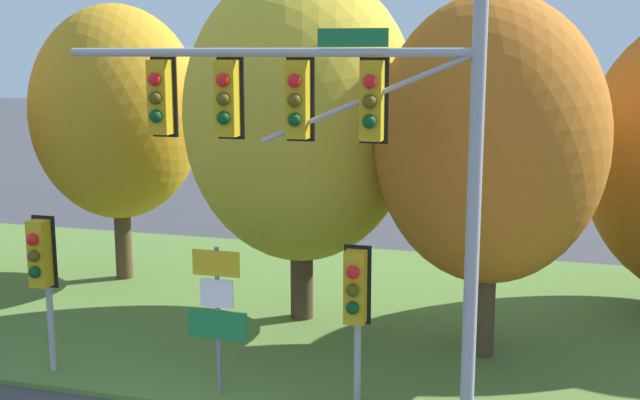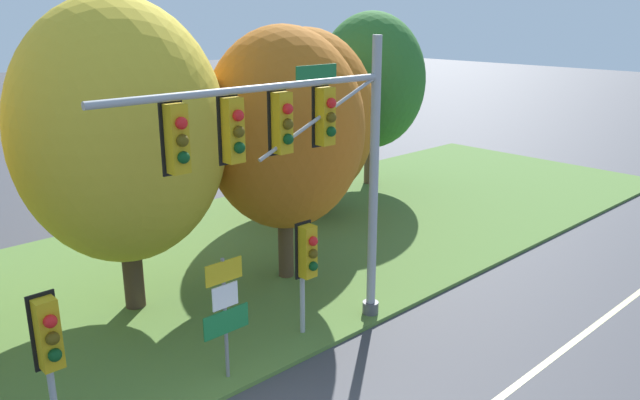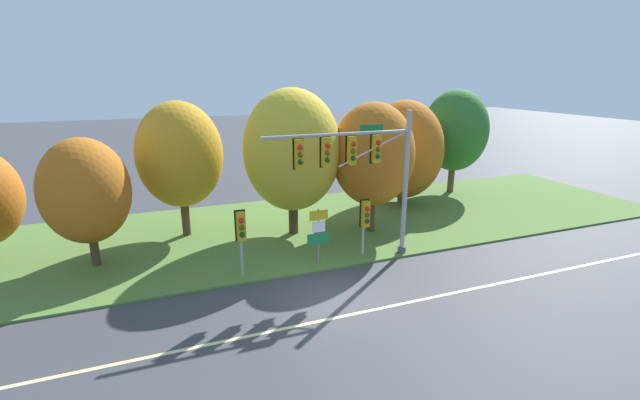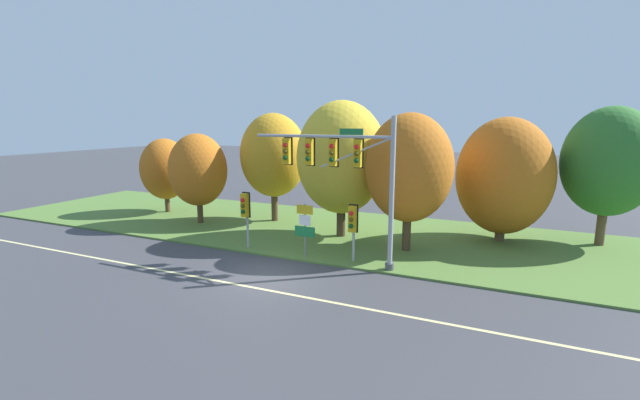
{
  "view_description": "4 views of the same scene",
  "coord_description": "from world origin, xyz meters",
  "px_view_note": "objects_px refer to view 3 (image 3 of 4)",
  "views": [
    {
      "loc": [
        5.82,
        -9.14,
        6.0
      ],
      "look_at": [
        2.38,
        2.9,
        3.67
      ],
      "focal_mm": 45.0,
      "sensor_mm": 36.0,
      "label": 1
    },
    {
      "loc": [
        -5.88,
        -6.54,
        7.36
      ],
      "look_at": [
        3.04,
        2.91,
        3.44
      ],
      "focal_mm": 35.0,
      "sensor_mm": 36.0,
      "label": 2
    },
    {
      "loc": [
        -5.75,
        -13.64,
        8.38
      ],
      "look_at": [
        1.16,
        4.52,
        2.68
      ],
      "focal_mm": 24.0,
      "sensor_mm": 36.0,
      "label": 3
    },
    {
      "loc": [
        9.52,
        -15.03,
        6.69
      ],
      "look_at": [
        0.82,
        4.13,
        2.76
      ],
      "focal_mm": 24.0,
      "sensor_mm": 36.0,
      "label": 4
    }
  ],
  "objects_px": {
    "pedestrian_signal_further_along": "(241,230)",
    "tree_furthest_back": "(455,131)",
    "pedestrian_signal_near_kerb": "(365,217)",
    "tree_behind_signpost": "(180,155)",
    "tree_tall_centre": "(373,155)",
    "traffic_signal_mast": "(362,163)",
    "tree_left_of_mast": "(85,191)",
    "route_sign_post": "(319,231)",
    "tree_mid_verge": "(292,151)",
    "tree_right_far": "(404,150)"
  },
  "relations": [
    {
      "from": "traffic_signal_mast",
      "to": "tree_furthest_back",
      "type": "xyz_separation_m",
      "value": [
        11.55,
        8.49,
        -0.11
      ]
    },
    {
      "from": "tree_left_of_mast",
      "to": "tree_furthest_back",
      "type": "height_order",
      "value": "tree_furthest_back"
    },
    {
      "from": "tree_left_of_mast",
      "to": "tree_tall_centre",
      "type": "bearing_deg",
      "value": -1.72
    },
    {
      "from": "tree_tall_centre",
      "to": "tree_right_far",
      "type": "height_order",
      "value": "tree_tall_centre"
    },
    {
      "from": "pedestrian_signal_near_kerb",
      "to": "tree_tall_centre",
      "type": "bearing_deg",
      "value": 57.78
    },
    {
      "from": "pedestrian_signal_near_kerb",
      "to": "route_sign_post",
      "type": "relative_size",
      "value": 1.05
    },
    {
      "from": "route_sign_post",
      "to": "tree_behind_signpost",
      "type": "height_order",
      "value": "tree_behind_signpost"
    },
    {
      "from": "pedestrian_signal_near_kerb",
      "to": "tree_right_far",
      "type": "height_order",
      "value": "tree_right_far"
    },
    {
      "from": "pedestrian_signal_near_kerb",
      "to": "route_sign_post",
      "type": "bearing_deg",
      "value": -175.55
    },
    {
      "from": "traffic_signal_mast",
      "to": "tree_mid_verge",
      "type": "xyz_separation_m",
      "value": [
        -1.8,
        4.43,
        -0.05
      ]
    },
    {
      "from": "tree_furthest_back",
      "to": "pedestrian_signal_near_kerb",
      "type": "bearing_deg",
      "value": -143.62
    },
    {
      "from": "traffic_signal_mast",
      "to": "tree_left_of_mast",
      "type": "bearing_deg",
      "value": 162.16
    },
    {
      "from": "traffic_signal_mast",
      "to": "pedestrian_signal_near_kerb",
      "type": "bearing_deg",
      "value": 34.46
    },
    {
      "from": "pedestrian_signal_further_along",
      "to": "tree_tall_centre",
      "type": "relative_size",
      "value": 0.42
    },
    {
      "from": "tree_left_of_mast",
      "to": "pedestrian_signal_further_along",
      "type": "bearing_deg",
      "value": -30.85
    },
    {
      "from": "tree_tall_centre",
      "to": "tree_furthest_back",
      "type": "bearing_deg",
      "value": 29.47
    },
    {
      "from": "tree_behind_signpost",
      "to": "tree_right_far",
      "type": "relative_size",
      "value": 1.04
    },
    {
      "from": "tree_mid_verge",
      "to": "tree_furthest_back",
      "type": "relative_size",
      "value": 1.05
    },
    {
      "from": "tree_left_of_mast",
      "to": "tree_right_far",
      "type": "distance_m",
      "value": 18.35
    },
    {
      "from": "traffic_signal_mast",
      "to": "pedestrian_signal_further_along",
      "type": "xyz_separation_m",
      "value": [
        -5.4,
        0.09,
        -2.45
      ]
    },
    {
      "from": "tree_tall_centre",
      "to": "tree_furthest_back",
      "type": "height_order",
      "value": "tree_furthest_back"
    },
    {
      "from": "route_sign_post",
      "to": "tree_mid_verge",
      "type": "bearing_deg",
      "value": 87.75
    },
    {
      "from": "tree_left_of_mast",
      "to": "tree_furthest_back",
      "type": "bearing_deg",
      "value": 11.88
    },
    {
      "from": "pedestrian_signal_near_kerb",
      "to": "route_sign_post",
      "type": "height_order",
      "value": "pedestrian_signal_near_kerb"
    },
    {
      "from": "tree_furthest_back",
      "to": "traffic_signal_mast",
      "type": "bearing_deg",
      "value": -143.69
    },
    {
      "from": "route_sign_post",
      "to": "tree_right_far",
      "type": "xyz_separation_m",
      "value": [
        8.59,
        7.1,
        2.0
      ]
    },
    {
      "from": "tree_furthest_back",
      "to": "tree_tall_centre",
      "type": "bearing_deg",
      "value": -150.53
    },
    {
      "from": "pedestrian_signal_near_kerb",
      "to": "tree_furthest_back",
      "type": "bearing_deg",
      "value": 36.38
    },
    {
      "from": "tree_mid_verge",
      "to": "tree_left_of_mast",
      "type": "bearing_deg",
      "value": -175.42
    },
    {
      "from": "pedestrian_signal_near_kerb",
      "to": "tree_left_of_mast",
      "type": "height_order",
      "value": "tree_left_of_mast"
    },
    {
      "from": "tree_tall_centre",
      "to": "tree_behind_signpost",
      "type": "bearing_deg",
      "value": 162.78
    },
    {
      "from": "tree_furthest_back",
      "to": "tree_mid_verge",
      "type": "bearing_deg",
      "value": -163.1
    },
    {
      "from": "pedestrian_signal_near_kerb",
      "to": "tree_behind_signpost",
      "type": "xyz_separation_m",
      "value": [
        -7.68,
        5.93,
        2.38
      ]
    },
    {
      "from": "traffic_signal_mast",
      "to": "pedestrian_signal_near_kerb",
      "type": "xyz_separation_m",
      "value": [
        0.41,
        0.28,
        -2.62
      ]
    },
    {
      "from": "pedestrian_signal_further_along",
      "to": "tree_tall_centre",
      "type": "distance_m",
      "value": 8.58
    },
    {
      "from": "tree_tall_centre",
      "to": "tree_furthest_back",
      "type": "distance_m",
      "value": 10.64
    },
    {
      "from": "route_sign_post",
      "to": "tree_furthest_back",
      "type": "xyz_separation_m",
      "value": [
        13.52,
        8.39,
        2.85
      ]
    },
    {
      "from": "pedestrian_signal_near_kerb",
      "to": "tree_behind_signpost",
      "type": "relative_size",
      "value": 0.39
    },
    {
      "from": "tree_left_of_mast",
      "to": "pedestrian_signal_near_kerb",
      "type": "bearing_deg",
      "value": -15.99
    },
    {
      "from": "pedestrian_signal_near_kerb",
      "to": "route_sign_post",
      "type": "xyz_separation_m",
      "value": [
        -2.39,
        -0.19,
        -0.34
      ]
    },
    {
      "from": "tree_behind_signpost",
      "to": "tree_furthest_back",
      "type": "height_order",
      "value": "tree_furthest_back"
    },
    {
      "from": "tree_left_of_mast",
      "to": "tree_right_far",
      "type": "bearing_deg",
      "value": 11.09
    },
    {
      "from": "pedestrian_signal_near_kerb",
      "to": "pedestrian_signal_further_along",
      "type": "relative_size",
      "value": 0.93
    },
    {
      "from": "pedestrian_signal_further_along",
      "to": "tree_behind_signpost",
      "type": "height_order",
      "value": "tree_behind_signpost"
    },
    {
      "from": "traffic_signal_mast",
      "to": "tree_furthest_back",
      "type": "bearing_deg",
      "value": 36.31
    },
    {
      "from": "route_sign_post",
      "to": "tree_mid_verge",
      "type": "height_order",
      "value": "tree_mid_verge"
    },
    {
      "from": "tree_tall_centre",
      "to": "tree_left_of_mast",
      "type": "bearing_deg",
      "value": 178.28
    },
    {
      "from": "pedestrian_signal_further_along",
      "to": "tree_furthest_back",
      "type": "xyz_separation_m",
      "value": [
        16.95,
        8.4,
        2.33
      ]
    },
    {
      "from": "traffic_signal_mast",
      "to": "tree_mid_verge",
      "type": "relative_size",
      "value": 0.9
    },
    {
      "from": "tree_furthest_back",
      "to": "tree_behind_signpost",
      "type": "bearing_deg",
      "value": -173.11
    }
  ]
}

